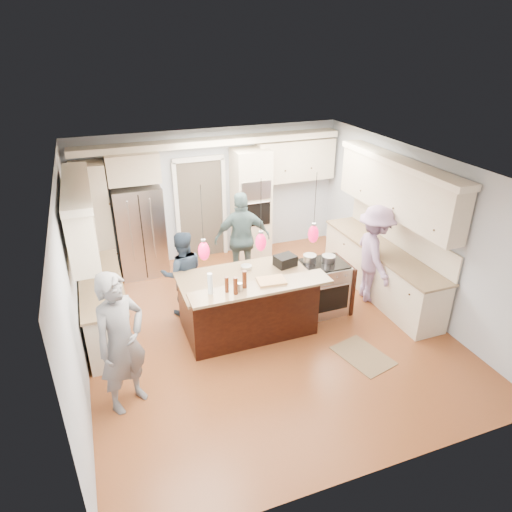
{
  "coord_description": "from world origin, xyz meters",
  "views": [
    {
      "loc": [
        -2.29,
        -5.8,
        4.38
      ],
      "look_at": [
        0.0,
        0.35,
        1.15
      ],
      "focal_mm": 32.0,
      "sensor_mm": 36.0,
      "label": 1
    }
  ],
  "objects": [
    {
      "name": "pot_small",
      "position": [
        1.22,
        0.16,
        0.98
      ],
      "size": [
        0.23,
        0.23,
        0.11
      ],
      "primitive_type": "cylinder",
      "color": "#B7B7BC",
      "rests_on": "island_range"
    },
    {
      "name": "floor_rug",
      "position": [
        1.14,
        -1.22,
        0.01
      ],
      "size": [
        0.78,
        0.98,
        0.01
      ],
      "primitive_type": "cube",
      "rotation": [
        0.0,
        0.0,
        0.24
      ],
      "color": "brown",
      "rests_on": "ground"
    },
    {
      "name": "beer_bottle_b",
      "position": [
        -0.66,
        -0.61,
        1.25
      ],
      "size": [
        0.08,
        0.08,
        0.26
      ],
      "primitive_type": "cylinder",
      "rotation": [
        0.0,
        0.0,
        -0.31
      ],
      "color": "#441B0C",
      "rests_on": "kitchen_island"
    },
    {
      "name": "right_counter_run",
      "position": [
        2.44,
        0.3,
        1.06
      ],
      "size": [
        0.64,
        3.1,
        2.51
      ],
      "color": "beige",
      "rests_on": "ground"
    },
    {
      "name": "left_cabinets",
      "position": [
        -2.44,
        0.8,
        1.06
      ],
      "size": [
        0.64,
        2.3,
        2.51
      ],
      "color": "beige",
      "rests_on": "ground"
    },
    {
      "name": "person_range_side",
      "position": [
        2.15,
        0.19,
        0.89
      ],
      "size": [
        0.91,
        1.27,
        1.77
      ],
      "primitive_type": "imported",
      "rotation": [
        0.0,
        0.0,
        1.33
      ],
      "color": "#9879A3",
      "rests_on": "ground"
    },
    {
      "name": "drink_can",
      "position": [
        -0.58,
        -0.56,
        1.18
      ],
      "size": [
        0.09,
        0.09,
        0.13
      ],
      "primitive_type": "cylinder",
      "rotation": [
        0.0,
        0.0,
        0.42
      ],
      "color": "#B7B7BC",
      "rests_on": "kitchen_island"
    },
    {
      "name": "pot_large",
      "position": [
        0.93,
        0.27,
        0.98
      ],
      "size": [
        0.22,
        0.22,
        0.13
      ],
      "primitive_type": "cylinder",
      "color": "#B7B7BC",
      "rests_on": "island_range"
    },
    {
      "name": "person_far_left",
      "position": [
        -1.1,
        0.9,
        0.75
      ],
      "size": [
        0.78,
        0.63,
        1.5
      ],
      "primitive_type": "imported",
      "rotation": [
        0.0,
        0.0,
        3.05
      ],
      "color": "#27374C",
      "rests_on": "ground"
    },
    {
      "name": "cutting_board",
      "position": [
        -0.06,
        -0.47,
        1.14
      ],
      "size": [
        0.43,
        0.33,
        0.03
      ],
      "primitive_type": "cube",
      "rotation": [
        0.0,
        0.0,
        -0.1
      ],
      "color": "tan",
      "rests_on": "kitchen_island"
    },
    {
      "name": "beer_bottle_a",
      "position": [
        -0.75,
        -0.51,
        1.24
      ],
      "size": [
        0.07,
        0.07,
        0.23
      ],
      "primitive_type": "cylinder",
      "rotation": [
        0.0,
        0.0,
        0.25
      ],
      "color": "#441B0C",
      "rests_on": "kitchen_island"
    },
    {
      "name": "island_range",
      "position": [
        1.16,
        0.15,
        0.46
      ],
      "size": [
        0.82,
        0.71,
        0.92
      ],
      "color": "#B7B7BC",
      "rests_on": "ground"
    },
    {
      "name": "person_bar_end",
      "position": [
        -2.25,
        -0.97,
        0.96
      ],
      "size": [
        0.84,
        0.76,
        1.92
      ],
      "primitive_type": "imported",
      "rotation": [
        0.0,
        0.0,
        0.57
      ],
      "color": "slate",
      "rests_on": "ground"
    },
    {
      "name": "ground_plane",
      "position": [
        0.0,
        0.0,
        0.0
      ],
      "size": [
        6.0,
        6.0,
        0.0
      ],
      "primitive_type": "plane",
      "color": "#9B512A",
      "rests_on": "ground"
    },
    {
      "name": "water_bottle",
      "position": [
        -0.98,
        -0.47,
        1.28
      ],
      "size": [
        0.07,
        0.07,
        0.31
      ],
      "primitive_type": "cylinder",
      "rotation": [
        0.0,
        0.0,
        0.01
      ],
      "color": "silver",
      "rests_on": "kitchen_island"
    },
    {
      "name": "beer_bottle_c",
      "position": [
        -0.48,
        -0.49,
        1.25
      ],
      "size": [
        0.07,
        0.07,
        0.26
      ],
      "primitive_type": "cylinder",
      "rotation": [
        0.0,
        0.0,
        -0.01
      ],
      "color": "#441B0C",
      "rests_on": "kitchen_island"
    },
    {
      "name": "pendant_lights",
      "position": [
        -0.25,
        -0.51,
        1.8
      ],
      "size": [
        1.75,
        0.15,
        1.03
      ],
      "color": "black",
      "rests_on": "ground"
    },
    {
      "name": "room_shell",
      "position": [
        0.0,
        0.0,
        1.82
      ],
      "size": [
        5.54,
        6.04,
        2.72
      ],
      "color": "#B2BCC6",
      "rests_on": "ground"
    },
    {
      "name": "person_far_right",
      "position": [
        0.19,
        1.6,
        0.9
      ],
      "size": [
        1.11,
        0.59,
        1.8
      ],
      "primitive_type": "imported",
      "rotation": [
        0.0,
        0.0,
        3.0
      ],
      "color": "slate",
      "rests_on": "ground"
    },
    {
      "name": "oven_column",
      "position": [
        0.75,
        2.67,
        1.15
      ],
      "size": [
        0.72,
        0.69,
        2.3
      ],
      "color": "beige",
      "rests_on": "ground"
    },
    {
      "name": "refrigerator",
      "position": [
        -1.55,
        2.64,
        0.9
      ],
      "size": [
        0.9,
        0.7,
        1.8
      ],
      "primitive_type": "cube",
      "color": "#B7B7BC",
      "rests_on": "ground"
    },
    {
      "name": "back_upper_cabinets",
      "position": [
        -0.75,
        2.76,
        1.67
      ],
      "size": [
        5.3,
        0.61,
        2.54
      ],
      "color": "beige",
      "rests_on": "ground"
    },
    {
      "name": "kitchen_island",
      "position": [
        -0.24,
        0.07,
        0.49
      ],
      "size": [
        2.1,
        1.46,
        1.12
      ],
      "color": "black",
      "rests_on": "ground"
    }
  ]
}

